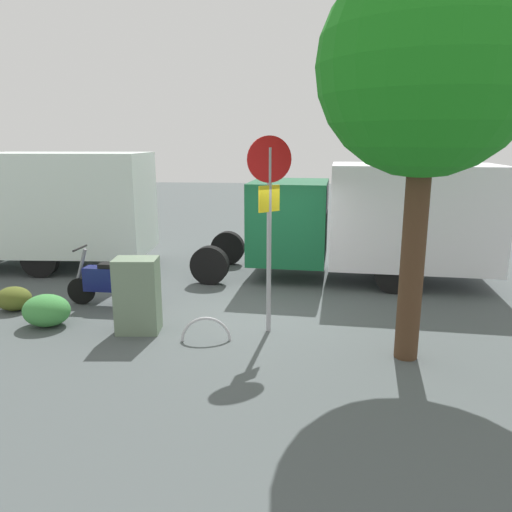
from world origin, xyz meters
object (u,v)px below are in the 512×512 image
object	(u,v)px
motorcycle	(111,281)
bike_rack_hoop	(206,341)
street_tree	(427,69)
utility_cabinet	(137,295)
stop_sign	(269,205)
box_truck_near	(368,216)
box_truck_far	(33,206)

from	to	relation	value
motorcycle	bike_rack_hoop	bearing A→B (deg)	146.95
street_tree	utility_cabinet	xyz separation A→B (m)	(4.47, -0.62, -3.58)
stop_sign	motorcycle	bearing A→B (deg)	-18.19
bike_rack_hoop	stop_sign	bearing A→B (deg)	-152.26
utility_cabinet	bike_rack_hoop	world-z (taller)	utility_cabinet
box_truck_near	stop_sign	world-z (taller)	stop_sign
motorcycle	utility_cabinet	world-z (taller)	utility_cabinet
box_truck_far	street_tree	world-z (taller)	street_tree
street_tree	box_truck_far	bearing A→B (deg)	-28.82
box_truck_far	utility_cabinet	size ratio (longest dim) A/B	5.77
box_truck_far	box_truck_near	bearing A→B (deg)	174.09
motorcycle	box_truck_far	bearing A→B (deg)	-39.57
motorcycle	bike_rack_hoop	size ratio (longest dim) A/B	2.13
stop_sign	bike_rack_hoop	size ratio (longest dim) A/B	3.96
stop_sign	utility_cabinet	world-z (taller)	stop_sign
box_truck_near	motorcycle	world-z (taller)	box_truck_near
box_truck_near	stop_sign	distance (m)	4.12
box_truck_far	stop_sign	world-z (taller)	stop_sign
stop_sign	bike_rack_hoop	xyz separation A→B (m)	(1.01, 0.53, -2.25)
box_truck_far	stop_sign	bearing A→B (deg)	145.61
motorcycle	street_tree	distance (m)	6.90
motorcycle	utility_cabinet	size ratio (longest dim) A/B	1.37
street_tree	utility_cabinet	world-z (taller)	street_tree
stop_sign	bike_rack_hoop	bearing A→B (deg)	27.74
utility_cabinet	bike_rack_hoop	xyz separation A→B (m)	(-1.26, 0.30, -0.66)
utility_cabinet	bike_rack_hoop	bearing A→B (deg)	166.53
box_truck_far	street_tree	bearing A→B (deg)	148.05
box_truck_near	bike_rack_hoop	xyz separation A→B (m)	(3.11, 4.02, -1.55)
stop_sign	street_tree	world-z (taller)	street_tree
motorcycle	street_tree	bearing A→B (deg)	162.98
box_truck_near	motorcycle	xyz separation A→B (m)	(5.37, 2.41, -1.03)
utility_cabinet	motorcycle	bearing A→B (deg)	-52.41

